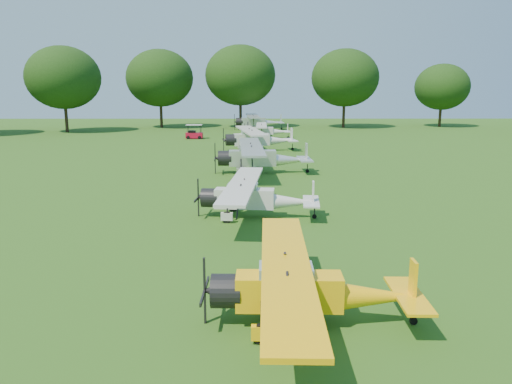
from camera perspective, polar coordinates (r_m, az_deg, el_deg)
ground at (r=24.49m, az=-0.03°, el=-2.97°), size 160.00×160.00×0.00m
tree_belt at (r=24.19m, az=8.79°, el=15.90°), size 137.36×130.27×14.52m
aircraft_2 at (r=13.57m, az=5.69°, el=-10.63°), size 5.92×9.42×1.86m
aircraft_3 at (r=24.34m, az=-0.27°, el=-0.39°), size 6.05×9.63×1.89m
aircraft_4 at (r=37.08m, az=0.43°, el=4.20°), size 7.26×11.56×2.28m
aircraft_5 at (r=50.28m, az=0.12°, el=6.25°), size 7.48×11.85×2.33m
aircraft_6 at (r=63.52m, az=1.11°, el=7.15°), size 5.82×9.24×1.83m
aircraft_7 at (r=76.28m, az=0.13°, el=8.18°), size 7.55×12.02×2.37m
golf_cart at (r=63.09m, az=-7.11°, el=6.60°), size 2.08×1.32×1.76m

